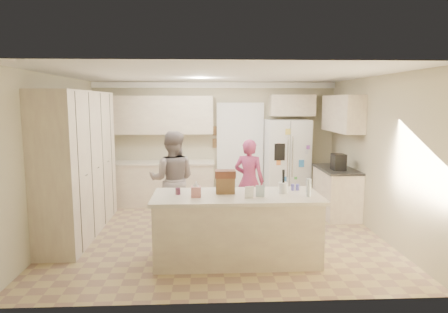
{
  "coord_description": "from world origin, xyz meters",
  "views": [
    {
      "loc": [
        -0.24,
        -6.39,
        2.18
      ],
      "look_at": [
        0.1,
        0.35,
        1.25
      ],
      "focal_mm": 32.0,
      "sensor_mm": 36.0,
      "label": 1
    }
  ],
  "objects_px": {
    "coffee_maker": "(338,162)",
    "refrigerator": "(286,161)",
    "teen_boy": "(172,180)",
    "teen_girl": "(249,181)",
    "island_base": "(236,229)",
    "utensil_crock": "(283,188)",
    "dollhouse_body": "(225,185)",
    "tissue_box": "(196,192)"
  },
  "relations": [
    {
      "from": "utensil_crock",
      "to": "coffee_maker",
      "type": "bearing_deg",
      "value": 52.88
    },
    {
      "from": "coffee_maker",
      "to": "teen_boy",
      "type": "relative_size",
      "value": 0.18
    },
    {
      "from": "refrigerator",
      "to": "dollhouse_body",
      "type": "bearing_deg",
      "value": -119.55
    },
    {
      "from": "tissue_box",
      "to": "teen_girl",
      "type": "xyz_separation_m",
      "value": [
        0.92,
        1.87,
        -0.24
      ]
    },
    {
      "from": "dollhouse_body",
      "to": "teen_girl",
      "type": "xyz_separation_m",
      "value": [
        0.52,
        1.67,
        -0.28
      ]
    },
    {
      "from": "tissue_box",
      "to": "utensil_crock",
      "type": "bearing_deg",
      "value": 7.13
    },
    {
      "from": "island_base",
      "to": "teen_boy",
      "type": "relative_size",
      "value": 1.31
    },
    {
      "from": "refrigerator",
      "to": "dollhouse_body",
      "type": "relative_size",
      "value": 6.92
    },
    {
      "from": "island_base",
      "to": "utensil_crock",
      "type": "bearing_deg",
      "value": 4.4
    },
    {
      "from": "island_base",
      "to": "teen_boy",
      "type": "height_order",
      "value": "teen_boy"
    },
    {
      "from": "teen_boy",
      "to": "teen_girl",
      "type": "distance_m",
      "value": 1.39
    },
    {
      "from": "island_base",
      "to": "teen_girl",
      "type": "xyz_separation_m",
      "value": [
        0.37,
        1.77,
        0.32
      ]
    },
    {
      "from": "dollhouse_body",
      "to": "teen_boy",
      "type": "xyz_separation_m",
      "value": [
        -0.84,
        1.41,
        -0.19
      ]
    },
    {
      "from": "island_base",
      "to": "tissue_box",
      "type": "relative_size",
      "value": 15.71
    },
    {
      "from": "refrigerator",
      "to": "teen_boy",
      "type": "height_order",
      "value": "refrigerator"
    },
    {
      "from": "island_base",
      "to": "dollhouse_body",
      "type": "relative_size",
      "value": 8.46
    },
    {
      "from": "coffee_maker",
      "to": "refrigerator",
      "type": "bearing_deg",
      "value": 119.39
    },
    {
      "from": "coffee_maker",
      "to": "tissue_box",
      "type": "relative_size",
      "value": 2.14
    },
    {
      "from": "teen_girl",
      "to": "refrigerator",
      "type": "bearing_deg",
      "value": -102.19
    },
    {
      "from": "coffee_maker",
      "to": "utensil_crock",
      "type": "height_order",
      "value": "coffee_maker"
    },
    {
      "from": "coffee_maker",
      "to": "teen_girl",
      "type": "xyz_separation_m",
      "value": [
        -1.68,
        -0.13,
        -0.31
      ]
    },
    {
      "from": "refrigerator",
      "to": "teen_girl",
      "type": "xyz_separation_m",
      "value": [
        -0.97,
        -1.39,
        -0.14
      ]
    },
    {
      "from": "utensil_crock",
      "to": "teen_girl",
      "type": "bearing_deg",
      "value": 99.22
    },
    {
      "from": "island_base",
      "to": "utensil_crock",
      "type": "relative_size",
      "value": 14.67
    },
    {
      "from": "dollhouse_body",
      "to": "tissue_box",
      "type": "bearing_deg",
      "value": -153.43
    },
    {
      "from": "dollhouse_body",
      "to": "coffee_maker",
      "type": "bearing_deg",
      "value": 39.29
    },
    {
      "from": "refrigerator",
      "to": "island_base",
      "type": "bearing_deg",
      "value": -116.57
    },
    {
      "from": "coffee_maker",
      "to": "island_base",
      "type": "xyz_separation_m",
      "value": [
        -2.05,
        -1.9,
        -0.63
      ]
    },
    {
      "from": "refrigerator",
      "to": "tissue_box",
      "type": "height_order",
      "value": "refrigerator"
    },
    {
      "from": "teen_boy",
      "to": "dollhouse_body",
      "type": "bearing_deg",
      "value": 124.45
    },
    {
      "from": "refrigerator",
      "to": "teen_boy",
      "type": "xyz_separation_m",
      "value": [
        -2.33,
        -1.66,
        -0.06
      ]
    },
    {
      "from": "coffee_maker",
      "to": "teen_girl",
      "type": "bearing_deg",
      "value": -175.7
    },
    {
      "from": "refrigerator",
      "to": "tissue_box",
      "type": "relative_size",
      "value": 12.86
    },
    {
      "from": "coffee_maker",
      "to": "utensil_crock",
      "type": "relative_size",
      "value": 2.0
    },
    {
      "from": "coffee_maker",
      "to": "utensil_crock",
      "type": "distance_m",
      "value": 2.32
    },
    {
      "from": "refrigerator",
      "to": "utensil_crock",
      "type": "distance_m",
      "value": 3.19
    },
    {
      "from": "refrigerator",
      "to": "dollhouse_body",
      "type": "height_order",
      "value": "refrigerator"
    },
    {
      "from": "tissue_box",
      "to": "teen_boy",
      "type": "bearing_deg",
      "value": 105.37
    },
    {
      "from": "teen_boy",
      "to": "teen_girl",
      "type": "bearing_deg",
      "value": -165.48
    },
    {
      "from": "coffee_maker",
      "to": "teen_girl",
      "type": "relative_size",
      "value": 0.2
    },
    {
      "from": "island_base",
      "to": "teen_girl",
      "type": "height_order",
      "value": "teen_girl"
    },
    {
      "from": "teen_boy",
      "to": "coffee_maker",
      "type": "bearing_deg",
      "value": -169.11
    }
  ]
}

